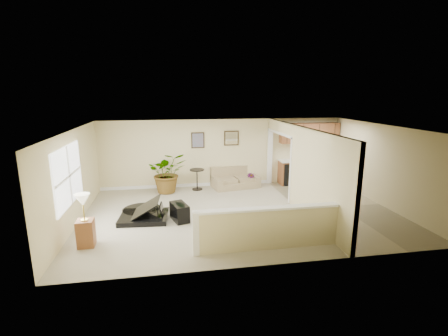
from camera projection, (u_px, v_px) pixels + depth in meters
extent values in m
plane|color=tan|center=(240.00, 213.00, 9.54)|extent=(9.00, 9.00, 0.00)
cube|color=beige|center=(223.00, 153.00, 12.13)|extent=(9.00, 0.04, 2.50)
cube|color=beige|center=(274.00, 207.00, 6.37)|extent=(9.00, 0.04, 2.50)
cube|color=beige|center=(74.00, 178.00, 8.51)|extent=(0.04, 6.00, 2.50)
cube|color=beige|center=(383.00, 166.00, 9.99)|extent=(0.04, 6.00, 2.50)
cube|color=silver|center=(241.00, 128.00, 8.97)|extent=(9.00, 6.00, 0.04)
cube|color=#9C9069|center=(339.00, 206.00, 10.05)|extent=(2.70, 6.00, 0.01)
cube|color=beige|center=(319.00, 180.00, 8.40)|extent=(0.12, 3.60, 2.50)
cube|color=beige|center=(281.00, 127.00, 11.01)|extent=(0.12, 2.35, 0.40)
cube|color=beige|center=(269.00, 229.00, 7.25)|extent=(3.30, 0.12, 0.95)
cube|color=white|center=(270.00, 208.00, 7.14)|extent=(3.40, 0.22, 0.05)
cube|color=white|center=(196.00, 233.00, 6.97)|extent=(0.14, 0.14, 1.00)
cube|color=white|center=(68.00, 176.00, 7.99)|extent=(0.05, 2.15, 1.45)
cube|color=#312411|center=(198.00, 140.00, 11.84)|extent=(0.48, 0.03, 0.58)
cube|color=#89576B|center=(198.00, 140.00, 11.82)|extent=(0.40, 0.01, 0.50)
cube|color=#312411|center=(231.00, 138.00, 12.03)|extent=(0.55, 0.03, 0.55)
cube|color=silver|center=(232.00, 138.00, 12.01)|extent=(0.46, 0.01, 0.46)
cube|color=#975531|center=(308.00, 172.00, 12.57)|extent=(2.30, 0.60, 0.90)
cube|color=white|center=(309.00, 160.00, 12.46)|extent=(2.36, 0.65, 0.04)
cube|color=black|center=(289.00, 173.00, 12.44)|extent=(0.60, 0.60, 0.84)
cube|color=#975531|center=(309.00, 133.00, 12.34)|extent=(2.30, 0.35, 0.75)
cube|color=black|center=(143.00, 196.00, 8.89)|extent=(1.38, 1.21, 0.27)
cylinder|color=black|center=(139.00, 191.00, 9.34)|extent=(1.11, 1.11, 0.27)
cube|color=white|center=(171.00, 196.00, 9.02)|extent=(0.26, 0.91, 0.02)
cube|color=black|center=(139.00, 187.00, 8.90)|extent=(1.10, 1.10, 0.61)
cube|color=black|center=(180.00, 212.00, 8.93)|extent=(0.55, 0.79, 0.47)
cube|color=tan|center=(235.00, 181.00, 12.09)|extent=(1.82, 1.22, 0.47)
cube|color=tan|center=(234.00, 166.00, 12.33)|extent=(1.70, 0.50, 0.49)
cube|color=tan|center=(216.00, 173.00, 11.90)|extent=(0.36, 0.98, 0.18)
cube|color=tan|center=(255.00, 172.00, 12.14)|extent=(0.36, 0.98, 0.18)
cylinder|color=black|center=(197.00, 189.00, 11.82)|extent=(0.37, 0.37, 0.03)
cylinder|color=black|center=(197.00, 180.00, 11.74)|extent=(0.04, 0.04, 0.73)
cylinder|color=black|center=(197.00, 170.00, 11.66)|extent=(0.52, 0.52, 0.03)
cylinder|color=black|center=(168.00, 188.00, 11.49)|extent=(0.41, 0.41, 0.29)
imported|color=#14451A|center=(167.00, 172.00, 11.35)|extent=(1.41, 1.26, 1.44)
cylinder|color=black|center=(250.00, 185.00, 12.07)|extent=(0.28, 0.28, 0.19)
imported|color=#14451A|center=(250.00, 180.00, 12.03)|extent=(0.34, 0.34, 0.54)
cube|color=#975531|center=(86.00, 233.00, 7.41)|extent=(0.38, 0.38, 0.63)
cylinder|color=gold|center=(84.00, 220.00, 7.34)|extent=(0.17, 0.17, 0.02)
cylinder|color=gold|center=(84.00, 211.00, 7.29)|extent=(0.03, 0.03, 0.42)
cone|color=beige|center=(82.00, 200.00, 7.23)|extent=(0.34, 0.34, 0.27)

